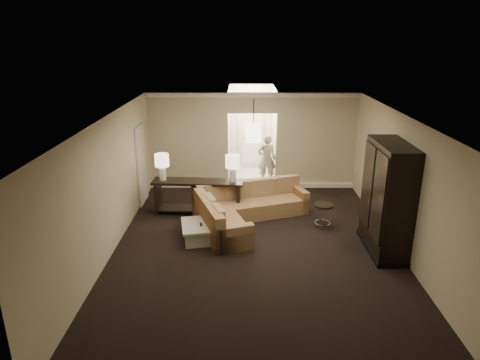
{
  "coord_description": "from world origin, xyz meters",
  "views": [
    {
      "loc": [
        -0.28,
        -8.06,
        4.36
      ],
      "look_at": [
        -0.34,
        1.2,
        1.17
      ],
      "focal_mm": 32.0,
      "sensor_mm": 36.0,
      "label": 1
    }
  ],
  "objects_px": {
    "sectional_sofa": "(243,209)",
    "drink_table": "(323,211)",
    "person": "(267,156)",
    "coffee_table": "(203,231)",
    "console_table": "(198,194)",
    "armoire": "(387,201)"
  },
  "relations": [
    {
      "from": "sectional_sofa",
      "to": "armoire",
      "type": "height_order",
      "value": "armoire"
    },
    {
      "from": "console_table",
      "to": "armoire",
      "type": "bearing_deg",
      "value": -21.59
    },
    {
      "from": "coffee_table",
      "to": "console_table",
      "type": "height_order",
      "value": "console_table"
    },
    {
      "from": "drink_table",
      "to": "person",
      "type": "xyz_separation_m",
      "value": [
        -1.17,
        3.14,
        0.43
      ]
    },
    {
      "from": "armoire",
      "to": "person",
      "type": "relative_size",
      "value": 1.38
    },
    {
      "from": "drink_table",
      "to": "sectional_sofa",
      "type": "bearing_deg",
      "value": 172.22
    },
    {
      "from": "drink_table",
      "to": "person",
      "type": "height_order",
      "value": "person"
    },
    {
      "from": "person",
      "to": "coffee_table",
      "type": "bearing_deg",
      "value": 61.76
    },
    {
      "from": "coffee_table",
      "to": "person",
      "type": "xyz_separation_m",
      "value": [
        1.61,
        3.79,
        0.65
      ]
    },
    {
      "from": "drink_table",
      "to": "person",
      "type": "distance_m",
      "value": 3.38
    },
    {
      "from": "console_table",
      "to": "drink_table",
      "type": "height_order",
      "value": "console_table"
    },
    {
      "from": "sectional_sofa",
      "to": "armoire",
      "type": "relative_size",
      "value": 1.28
    },
    {
      "from": "console_table",
      "to": "coffee_table",
      "type": "bearing_deg",
      "value": -77.03
    },
    {
      "from": "console_table",
      "to": "person",
      "type": "bearing_deg",
      "value": 55.05
    },
    {
      "from": "sectional_sofa",
      "to": "drink_table",
      "type": "relative_size",
      "value": 5.2
    },
    {
      "from": "console_table",
      "to": "armoire",
      "type": "relative_size",
      "value": 0.99
    },
    {
      "from": "coffee_table",
      "to": "drink_table",
      "type": "bearing_deg",
      "value": 13.24
    },
    {
      "from": "sectional_sofa",
      "to": "coffee_table",
      "type": "relative_size",
      "value": 2.78
    },
    {
      "from": "sectional_sofa",
      "to": "drink_table",
      "type": "distance_m",
      "value": 1.92
    },
    {
      "from": "sectional_sofa",
      "to": "coffee_table",
      "type": "distance_m",
      "value": 1.27
    },
    {
      "from": "coffee_table",
      "to": "person",
      "type": "bearing_deg",
      "value": 67.04
    },
    {
      "from": "armoire",
      "to": "drink_table",
      "type": "distance_m",
      "value": 1.69
    }
  ]
}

